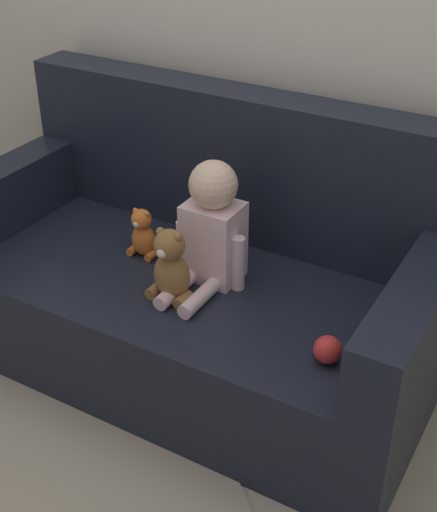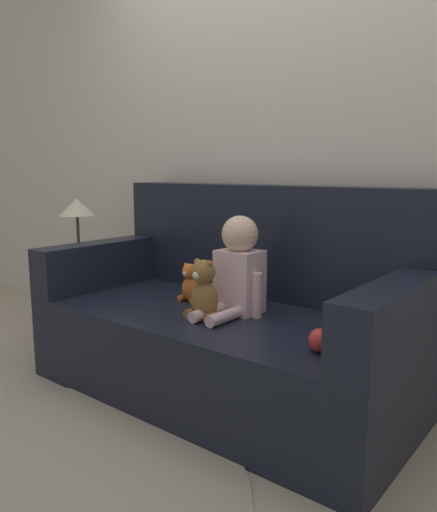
{
  "view_description": "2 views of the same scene",
  "coord_description": "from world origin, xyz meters",
  "views": [
    {
      "loc": [
        1.19,
        -1.85,
        1.83
      ],
      "look_at": [
        0.16,
        -0.07,
        0.57
      ],
      "focal_mm": 50.0,
      "sensor_mm": 36.0,
      "label": 1
    },
    {
      "loc": [
        1.42,
        -1.8,
        1.08
      ],
      "look_at": [
        -0.03,
        0.01,
        0.67
      ],
      "focal_mm": 35.0,
      "sensor_mm": 36.0,
      "label": 2
    }
  ],
  "objects": [
    {
      "name": "ground_plane",
      "position": [
        0.0,
        0.0,
        0.0
      ],
      "size": [
        12.0,
        12.0,
        0.0
      ],
      "primitive_type": "plane",
      "color": "#B7AD99"
    },
    {
      "name": "person_baby",
      "position": [
        0.09,
        0.0,
        0.62
      ],
      "size": [
        0.27,
        0.36,
        0.45
      ],
      "color": "silver",
      "rests_on": "couch"
    },
    {
      "name": "teddy_bear_brown",
      "position": [
        0.03,
        -0.17,
        0.55
      ],
      "size": [
        0.16,
        0.12,
        0.27
      ],
      "color": "olive",
      "rests_on": "couch"
    },
    {
      "name": "wall_back",
      "position": [
        0.0,
        0.54,
        1.3
      ],
      "size": [
        8.0,
        0.05,
        2.6
      ],
      "color": "silver",
      "rests_on": "ground_plane"
    },
    {
      "name": "toy_ball",
      "position": [
        0.63,
        -0.22,
        0.46
      ],
      "size": [
        0.09,
        0.09,
        0.09
      ],
      "color": "red",
      "rests_on": "couch"
    },
    {
      "name": "couch",
      "position": [
        0.0,
        0.07,
        0.34
      ],
      "size": [
        1.82,
        0.9,
        1.0
      ],
      "color": "black",
      "rests_on": "ground_plane"
    },
    {
      "name": "side_table",
      "position": [
        -1.2,
        0.06,
        0.67
      ],
      "size": [
        0.37,
        0.37,
        0.9
      ],
      "color": "#93704C",
      "rests_on": "ground_plane"
    },
    {
      "name": "plush_toy_side",
      "position": [
        -0.22,
        0.01,
        0.51
      ],
      "size": [
        0.11,
        0.09,
        0.2
      ],
      "color": "orange",
      "rests_on": "couch"
    }
  ]
}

